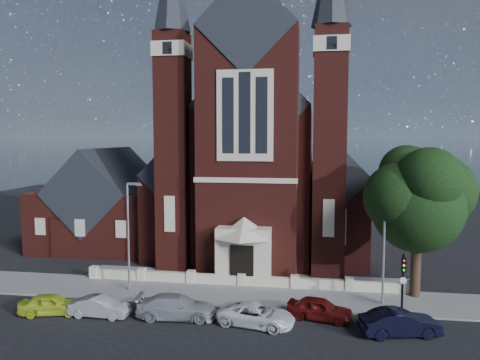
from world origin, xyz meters
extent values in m
plane|color=black|center=(0.00, 15.00, 0.00)|extent=(120.00, 120.00, 0.00)
cube|color=gray|center=(0.00, 4.50, 0.00)|extent=(60.00, 5.00, 0.12)
cube|color=gray|center=(0.00, 8.50, 0.00)|extent=(26.00, 3.00, 0.14)
cube|color=#BDB196|center=(0.00, 6.50, 0.00)|extent=(24.00, 0.40, 0.90)
cube|color=#521B16|center=(0.00, 25.00, 7.00)|extent=(10.00, 30.00, 14.00)
cube|color=black|center=(0.00, 25.00, 14.00)|extent=(10.00, 30.20, 10.00)
cube|color=#521B16|center=(-7.50, 24.00, 4.00)|extent=(5.00, 26.00, 8.00)
cube|color=#521B16|center=(7.50, 24.00, 4.00)|extent=(5.00, 26.00, 8.00)
cube|color=black|center=(-7.50, 24.00, 8.00)|extent=(5.01, 26.20, 5.01)
cube|color=black|center=(7.50, 24.00, 8.00)|extent=(5.01, 26.20, 5.01)
cube|color=#521B16|center=(0.00, 9.50, 10.00)|extent=(8.00, 3.00, 20.00)
cube|color=black|center=(0.00, 9.50, 20.00)|extent=(8.00, 3.20, 8.00)
cube|color=#BDB196|center=(0.00, 7.95, 13.00)|extent=(4.40, 0.15, 7.00)
cube|color=black|center=(0.00, 7.88, 13.20)|extent=(0.90, 0.08, 6.20)
cube|color=#BDB196|center=(0.00, 7.50, 2.20)|extent=(4.20, 2.00, 4.40)
cube|color=black|center=(0.00, 6.45, 1.60)|extent=(1.80, 0.12, 3.20)
cone|color=#BDB196|center=(0.00, 7.50, 4.40)|extent=(4.60, 4.60, 1.60)
cube|color=#521B16|center=(-6.50, 10.50, 10.00)|extent=(2.60, 2.60, 20.00)
cube|color=#BDB196|center=(-6.50, 10.50, 18.50)|extent=(2.80, 2.80, 1.20)
cube|color=#521B16|center=(6.50, 10.50, 10.00)|extent=(2.60, 2.60, 20.00)
cube|color=#BDB196|center=(6.50, 10.50, 18.50)|extent=(2.80, 2.80, 1.20)
cube|color=#521B16|center=(-16.00, 18.00, 3.00)|extent=(12.00, 12.00, 6.00)
cube|color=black|center=(-16.00, 18.00, 6.00)|extent=(8.49, 12.20, 8.49)
cylinder|color=black|center=(12.50, 6.00, 2.50)|extent=(0.70, 0.70, 5.00)
sphere|color=black|center=(12.50, 6.00, 6.50)|extent=(6.40, 6.40, 6.40)
sphere|color=black|center=(12.90, 4.80, 8.50)|extent=(4.40, 4.40, 4.40)
cylinder|color=gray|center=(-8.00, 4.00, 4.00)|extent=(0.16, 0.16, 8.00)
cube|color=gray|center=(-7.50, 4.00, 8.00)|extent=(1.00, 0.15, 0.18)
cube|color=gray|center=(-7.10, 4.00, 7.92)|extent=(0.35, 0.22, 0.12)
cylinder|color=gray|center=(10.00, 4.00, 4.00)|extent=(0.16, 0.16, 8.00)
cube|color=gray|center=(10.50, 4.00, 8.00)|extent=(1.00, 0.15, 0.18)
cube|color=gray|center=(10.90, 4.00, 7.92)|extent=(0.35, 0.22, 0.12)
cylinder|color=black|center=(11.00, 2.50, 2.00)|extent=(0.14, 0.14, 4.00)
cube|color=black|center=(11.00, 2.35, 3.30)|extent=(0.28, 0.22, 0.90)
sphere|color=red|center=(11.00, 2.22, 3.60)|extent=(0.14, 0.14, 0.14)
sphere|color=#CC8C0C|center=(11.00, 2.22, 3.30)|extent=(0.14, 0.14, 0.14)
sphere|color=#0C9919|center=(11.00, 2.22, 3.00)|extent=(0.14, 0.14, 0.14)
imported|color=#BBD129|center=(-11.25, -0.97, 0.67)|extent=(4.20, 2.52, 1.34)
imported|color=#929399|center=(-7.99, -0.84, 0.63)|extent=(3.85, 1.37, 1.26)
imported|color=#9A9CA1|center=(-3.09, -0.34, 0.73)|extent=(5.22, 2.48, 1.47)
imported|color=white|center=(2.00, -0.67, 0.65)|extent=(5.01, 3.04, 1.30)
imported|color=#5B100F|center=(5.78, 0.87, 0.69)|extent=(4.31, 2.45, 1.38)
imported|color=black|center=(10.31, -0.81, 0.75)|extent=(4.78, 2.60, 1.50)
camera|label=1|loc=(5.31, -27.83, 11.35)|focal=35.00mm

